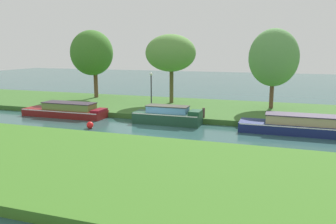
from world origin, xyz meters
TOP-DOWN VIEW (x-y plane):
  - ground_plane at (0.00, 0.00)m, footprint 120.00×120.00m
  - riverbank_far at (0.00, 7.00)m, footprint 72.00×10.00m
  - riverbank_near at (0.00, -9.00)m, footprint 72.00×10.00m
  - forest_barge at (0.92, 1.20)m, footprint 5.05×1.52m
  - maroon_narrowboat at (-7.87, 1.20)m, footprint 7.14×1.88m
  - navy_cruiser at (10.18, 1.20)m, footprint 7.60×1.98m
  - willow_tree_left at (-9.90, 8.83)m, footprint 4.36×4.20m
  - willow_tree_centre at (-1.20, 8.18)m, footprint 4.76×3.76m
  - willow_tree_right at (7.94, 8.31)m, footprint 4.16×3.45m
  - lamp_post at (-1.41, 3.78)m, footprint 0.24×0.24m
  - mooring_post_near at (0.27, 2.41)m, footprint 0.20×0.20m
  - mooring_post_far at (3.32, 2.41)m, footprint 0.19×0.19m
  - channel_buoy at (-3.77, -1.92)m, footprint 0.49×0.49m

SIDE VIEW (x-z plane):
  - ground_plane at x=0.00m, z-range 0.00..0.00m
  - riverbank_far at x=0.00m, z-range 0.00..0.40m
  - riverbank_near at x=0.00m, z-range 0.00..0.40m
  - channel_buoy at x=-3.77m, z-range 0.00..0.49m
  - maroon_narrowboat at x=-7.87m, z-range -0.10..1.09m
  - navy_cruiser at x=10.18m, z-range -0.08..1.19m
  - forest_barge at x=0.92m, z-range -0.09..1.29m
  - mooring_post_far at x=3.32m, z-range 0.40..1.14m
  - mooring_post_near at x=0.27m, z-range 0.40..1.26m
  - lamp_post at x=-1.41m, z-range 0.79..3.97m
  - willow_tree_right at x=7.94m, z-range 1.34..8.12m
  - willow_tree_left at x=-9.90m, z-range 1.57..8.53m
  - willow_tree_centre at x=-1.20m, z-range 1.87..8.28m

